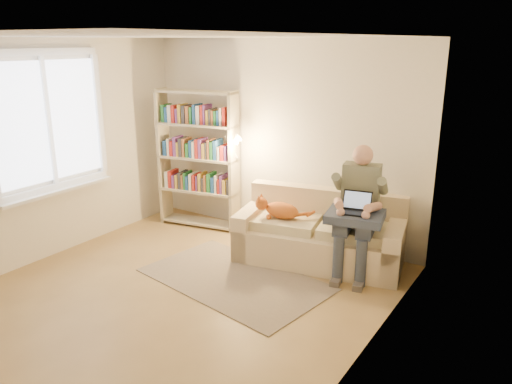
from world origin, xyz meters
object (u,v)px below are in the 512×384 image
Objects in this scene: cat at (280,210)px; laptop at (357,207)px; bookshelf at (198,153)px; sofa at (320,237)px; person at (358,204)px.

laptop reaches higher than cat.
laptop is 2.53m from bookshelf.
sofa is 5.68× the size of laptop.
person is 0.14m from laptop.
cat is at bearing -165.23° from sofa.
cat is 1.65m from bookshelf.
sofa is at bearing -15.10° from bookshelf.
laptop is (0.51, -0.19, 0.52)m from sofa.
cat is 1.72× the size of laptop.
laptop is 0.19× the size of bookshelf.
sofa is at bearing 148.19° from laptop.
person is at bearing -15.55° from bookshelf.
person is at bearing -1.63° from cat.
cat is (-0.91, -0.17, -0.19)m from person.
person is 2.32× the size of cat.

